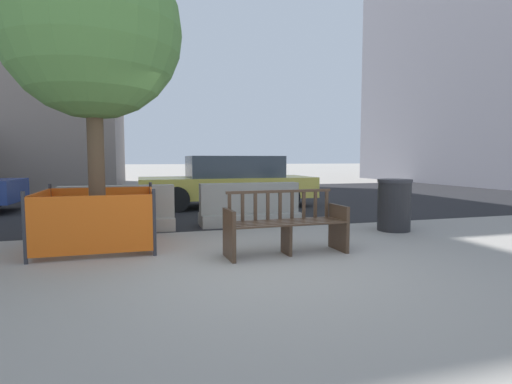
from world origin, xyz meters
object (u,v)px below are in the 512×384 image
Objects in this scene: construction_fence at (98,217)px; jersey_barrier_centre at (250,208)px; street_tree at (92,30)px; trash_bin at (394,205)px; street_bench at (286,226)px; car_taxi_near at (229,181)px; jersey_barrier_left at (118,213)px.

jersey_barrier_centre is at bearing 26.59° from construction_fence.
trash_bin is (5.11, -0.05, -2.69)m from street_tree.
construction_fence is at bearing 154.89° from street_bench.
street_bench is 1.80× the size of trash_bin.
street_bench is 0.36× the size of car_taxi_near.
car_taxi_near is at bearing 84.84° from jersey_barrier_centre.
jersey_barrier_centre is at bearing 85.86° from street_bench.
construction_fence is (-2.55, 1.19, 0.06)m from street_bench.
trash_bin is at bearing -0.51° from street_tree.
jersey_barrier_centre is 3.06m from construction_fence.
street_bench is 0.85× the size of jersey_barrier_centre.
jersey_barrier_left is at bearing 80.28° from construction_fence.
jersey_barrier_centre is 3.19m from car_taxi_near.
trash_bin reaches higher than street_bench.
street_tree is (-0.22, -1.30, 2.83)m from jersey_barrier_left.
construction_fence is at bearing 179.49° from trash_bin.
street_bench is at bearing -25.11° from street_tree.
trash_bin is at bearing -0.51° from construction_fence.
street_bench is 2.81m from construction_fence.
street_tree is at bearing -153.41° from jersey_barrier_centre.
construction_fence is (-2.73, -1.37, 0.12)m from jersey_barrier_centre.
jersey_barrier_left is 2.11× the size of trash_bin.
street_tree is at bearing 154.89° from street_bench.
street_tree is 2.71m from construction_fence.
street_bench reaches higher than jersey_barrier_left.
construction_fence is at bearing -123.70° from car_taxi_near.
car_taxi_near is (0.29, 3.16, 0.37)m from jersey_barrier_centre.
trash_bin reaches higher than construction_fence.
trash_bin is (2.09, -4.57, -0.23)m from car_taxi_near.
jersey_barrier_left is (-2.32, 2.50, -0.06)m from street_bench.
car_taxi_near is 4.99× the size of trash_bin.
jersey_barrier_centre is 4.17m from street_tree.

